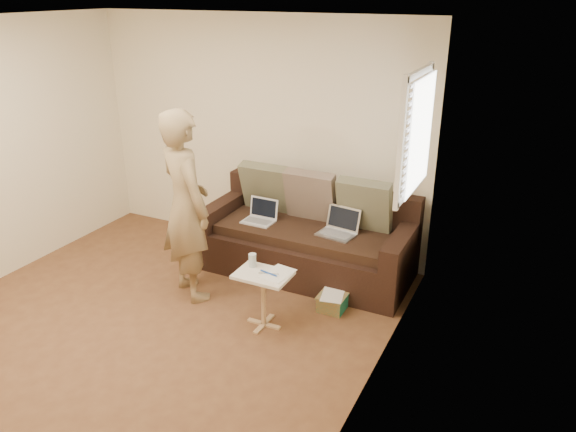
% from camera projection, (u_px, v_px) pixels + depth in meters
% --- Properties ---
extents(floor, '(4.50, 4.50, 0.00)m').
position_uv_depth(floor, '(135.00, 338.00, 4.83)').
color(floor, brown).
rests_on(floor, ground).
extents(ceiling, '(4.50, 4.50, 0.00)m').
position_uv_depth(ceiling, '(96.00, 24.00, 3.83)').
color(ceiling, white).
rests_on(ceiling, wall_back).
extents(wall_back, '(4.00, 0.00, 4.00)m').
position_uv_depth(wall_back, '(257.00, 135.00, 6.20)').
color(wall_back, '#F3E3BE').
rests_on(wall_back, ground).
extents(wall_right, '(0.00, 4.50, 4.50)m').
position_uv_depth(wall_right, '(361.00, 248.00, 3.52)').
color(wall_right, '#F3E3BE').
rests_on(wall_right, ground).
extents(window_blinds, '(0.12, 0.88, 1.08)m').
position_uv_depth(window_blinds, '(417.00, 134.00, 4.63)').
color(window_blinds, white).
rests_on(window_blinds, wall_right).
extents(sofa, '(2.20, 0.95, 0.85)m').
position_uv_depth(sofa, '(306.00, 235.00, 5.80)').
color(sofa, black).
rests_on(sofa, ground).
extents(pillow_left, '(0.55, 0.29, 0.57)m').
position_uv_depth(pillow_left, '(266.00, 187.00, 6.10)').
color(pillow_left, '#626349').
rests_on(pillow_left, sofa).
extents(pillow_mid, '(0.55, 0.27, 0.57)m').
position_uv_depth(pillow_mid, '(311.00, 196.00, 5.86)').
color(pillow_mid, '#725A51').
rests_on(pillow_mid, sofa).
extents(pillow_right, '(0.55, 0.28, 0.57)m').
position_uv_depth(pillow_right, '(364.00, 205.00, 5.61)').
color(pillow_right, '#626349').
rests_on(pillow_right, sofa).
extents(laptop_silver, '(0.40, 0.31, 0.24)m').
position_uv_depth(laptop_silver, '(336.00, 235.00, 5.58)').
color(laptop_silver, '#B7BABC').
rests_on(laptop_silver, sofa).
extents(laptop_white, '(0.33, 0.24, 0.24)m').
position_uv_depth(laptop_white, '(258.00, 222.00, 5.88)').
color(laptop_white, white).
rests_on(laptop_white, sofa).
extents(person, '(0.82, 0.74, 1.86)m').
position_uv_depth(person, '(186.00, 206.00, 5.20)').
color(person, olive).
rests_on(person, ground).
extents(side_table, '(0.48, 0.34, 0.53)m').
position_uv_depth(side_table, '(263.00, 300.00, 4.92)').
color(side_table, silver).
rests_on(side_table, ground).
extents(drinking_glass, '(0.07, 0.07, 0.12)m').
position_uv_depth(drinking_glass, '(252.00, 260.00, 4.92)').
color(drinking_glass, silver).
rests_on(drinking_glass, side_table).
extents(scissors, '(0.20, 0.14, 0.02)m').
position_uv_depth(scissors, '(269.00, 273.00, 4.80)').
color(scissors, silver).
rests_on(scissors, side_table).
extents(paper_on_table, '(0.25, 0.33, 0.00)m').
position_uv_depth(paper_on_table, '(278.00, 273.00, 4.81)').
color(paper_on_table, white).
rests_on(paper_on_table, side_table).
extents(striped_box, '(0.26, 0.26, 0.16)m').
position_uv_depth(striped_box, '(332.00, 302.00, 5.23)').
color(striped_box, '#CF611F').
rests_on(striped_box, ground).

